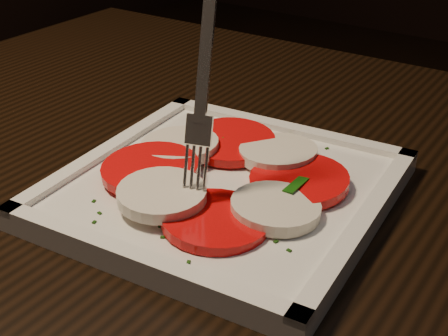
# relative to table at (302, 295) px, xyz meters

# --- Properties ---
(table) EXTENTS (1.22, 0.83, 0.75)m
(table) POSITION_rel_table_xyz_m (0.00, 0.00, 0.00)
(table) COLOR black
(table) RESTS_ON ground
(plate) EXTENTS (0.29, 0.29, 0.01)m
(plate) POSITION_rel_table_xyz_m (-0.07, -0.03, 0.11)
(plate) COLOR white
(plate) RESTS_ON table
(caprese_salad) EXTENTS (0.21, 0.23, 0.02)m
(caprese_salad) POSITION_rel_table_xyz_m (-0.07, -0.03, 0.12)
(caprese_salad) COLOR red
(caprese_salad) RESTS_ON plate
(fork) EXTENTS (0.04, 0.07, 0.18)m
(fork) POSITION_rel_table_xyz_m (-0.07, -0.04, 0.22)
(fork) COLOR white
(fork) RESTS_ON caprese_salad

